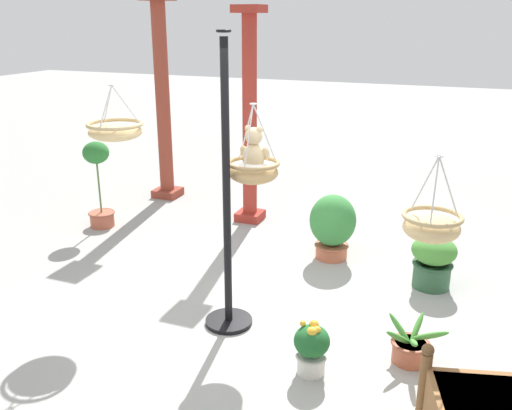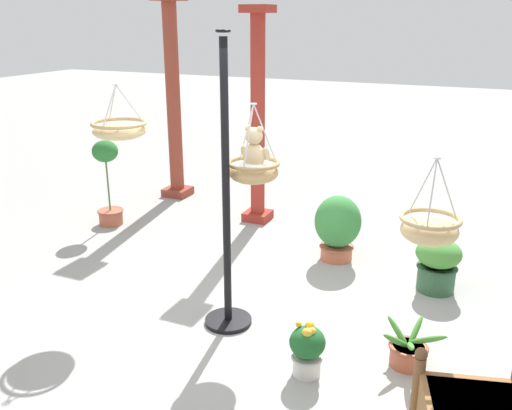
# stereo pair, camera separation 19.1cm
# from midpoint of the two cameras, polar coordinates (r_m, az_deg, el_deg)

# --- Properties ---
(ground_plane) EXTENTS (40.00, 40.00, 0.00)m
(ground_plane) POSITION_cam_midpoint_polar(r_m,az_deg,el_deg) (5.42, -0.86, -11.49)
(ground_plane) COLOR #9E9E99
(display_pole_central) EXTENTS (0.44, 0.44, 2.64)m
(display_pole_central) POSITION_cam_midpoint_polar(r_m,az_deg,el_deg) (4.96, -4.06, -3.64)
(display_pole_central) COLOR black
(display_pole_central) RESTS_ON ground
(hanging_basket_with_teddy) EXTENTS (0.47, 0.47, 0.71)m
(hanging_basket_with_teddy) POSITION_cam_midpoint_polar(r_m,az_deg,el_deg) (4.92, -1.39, 3.56)
(hanging_basket_with_teddy) COLOR tan
(teddy_bear) EXTENTS (0.27, 0.25, 0.40)m
(teddy_bear) POSITION_cam_midpoint_polar(r_m,az_deg,el_deg) (4.90, -1.31, 5.58)
(teddy_bear) COLOR #D1B789
(hanging_basket_left_high) EXTENTS (0.55, 0.55, 0.54)m
(hanging_basket_left_high) POSITION_cam_midpoint_polar(r_m,az_deg,el_deg) (5.62, -15.23, 7.42)
(hanging_basket_left_high) COLOR tan
(hanging_basket_right_low) EXTENTS (0.46, 0.46, 0.67)m
(hanging_basket_right_low) POSITION_cam_midpoint_polar(r_m,az_deg,el_deg) (4.41, 16.45, -2.07)
(hanging_basket_right_low) COLOR tan
(greenhouse_pillar_left) EXTENTS (0.37, 0.37, 2.88)m
(greenhouse_pillar_left) POSITION_cam_midpoint_polar(r_m,az_deg,el_deg) (7.50, -1.39, 8.49)
(greenhouse_pillar_left) COLOR #9E2D23
(greenhouse_pillar_left) RESTS_ON ground
(greenhouse_pillar_right) EXTENTS (0.41, 0.41, 3.05)m
(greenhouse_pillar_right) POSITION_cam_midpoint_polar(r_m,az_deg,el_deg) (8.69, -10.19, 10.22)
(greenhouse_pillar_right) COLOR brown
(greenhouse_pillar_right) RESTS_ON ground
(potted_plant_fern_front) EXTENTS (0.29, 0.29, 0.46)m
(potted_plant_fern_front) POSITION_cam_midpoint_polar(r_m,az_deg,el_deg) (4.57, 4.52, -14.41)
(potted_plant_fern_front) COLOR beige
(potted_plant_fern_front) RESTS_ON ground
(potted_plant_flowering_red) EXTENTS (0.53, 0.56, 0.36)m
(potted_plant_flowering_red) POSITION_cam_midpoint_polar(r_m,az_deg,el_deg) (4.89, 14.50, -14.01)
(potted_plant_flowering_red) COLOR #AD563D
(potted_plant_flowering_red) RESTS_ON ground
(potted_plant_bushy_green) EXTENTS (0.36, 0.36, 1.18)m
(potted_plant_bushy_green) POSITION_cam_midpoint_polar(r_m,az_deg,el_deg) (7.74, -16.58, 2.30)
(potted_plant_bushy_green) COLOR #AD563D
(potted_plant_bushy_green) RESTS_ON ground
(potted_plant_small_succulent) EXTENTS (0.54, 0.54, 0.78)m
(potted_plant_small_succulent) POSITION_cam_midpoint_polar(r_m,az_deg,el_deg) (6.55, 7.06, -2.03)
(potted_plant_small_succulent) COLOR #BC6042
(potted_plant_small_succulent) RESTS_ON ground
(potted_plant_conical_shrub) EXTENTS (0.47, 0.47, 0.59)m
(potted_plant_conical_shrub) POSITION_cam_midpoint_polar(r_m,az_deg,el_deg) (6.11, 16.93, -5.45)
(potted_plant_conical_shrub) COLOR #2D5638
(potted_plant_conical_shrub) RESTS_ON ground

